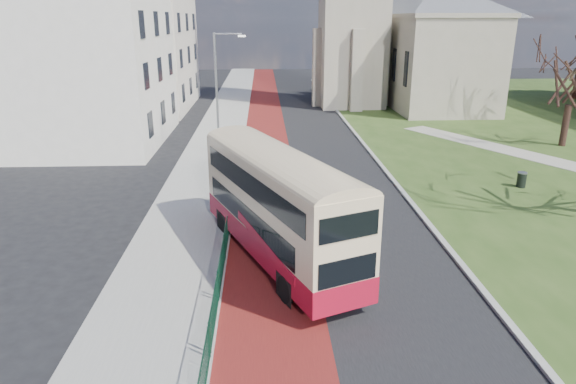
{
  "coord_description": "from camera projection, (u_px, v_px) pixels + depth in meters",
  "views": [
    {
      "loc": [
        -1.37,
        -17.2,
        8.98
      ],
      "look_at": [
        -0.38,
        3.33,
        2.0
      ],
      "focal_mm": 32.0,
      "sensor_mm": 36.0,
      "label": 1
    }
  ],
  "objects": [
    {
      "name": "pedestrian_railing",
      "position": [
        229.0,
        219.0,
        22.69
      ],
      "size": [
        0.07,
        24.0,
        1.12
      ],
      "color": "#0D3B28",
      "rests_on": "ground"
    },
    {
      "name": "winter_tree_far",
      "position": [
        575.0,
        71.0,
        36.23
      ],
      "size": [
        6.19,
        6.19,
        7.76
      ],
      "rotation": [
        0.0,
        0.0,
        -0.19
      ],
      "color": "black",
      "rests_on": "grass_green"
    },
    {
      "name": "ground",
      "position": [
        302.0,
        271.0,
        19.22
      ],
      "size": [
        160.0,
        160.0,
        0.0
      ],
      "primitive_type": "plane",
      "color": "black",
      "rests_on": "ground"
    },
    {
      "name": "street_block_far",
      "position": [
        139.0,
        51.0,
        52.67
      ],
      "size": [
        10.3,
        16.3,
        11.5
      ],
      "color": "beige",
      "rests_on": "ground"
    },
    {
      "name": "street_block_near",
      "position": [
        89.0,
        54.0,
        37.29
      ],
      "size": [
        10.3,
        14.3,
        13.0
      ],
      "color": "silver",
      "rests_on": "ground"
    },
    {
      "name": "bus_lane",
      "position": [
        266.0,
        146.0,
        38.08
      ],
      "size": [
        3.4,
        120.0,
        0.01
      ],
      "primitive_type": "cube",
      "color": "#591414",
      "rests_on": "ground"
    },
    {
      "name": "road_carriageway",
      "position": [
        302.0,
        145.0,
        38.21
      ],
      "size": [
        9.0,
        120.0,
        0.01
      ],
      "primitive_type": "cube",
      "color": "black",
      "rests_on": "ground"
    },
    {
      "name": "kerb_west",
      "position": [
        242.0,
        145.0,
        37.98
      ],
      "size": [
        0.25,
        120.0,
        0.13
      ],
      "primitive_type": "cube",
      "color": "#999993",
      "rests_on": "ground"
    },
    {
      "name": "streetlamp",
      "position": [
        219.0,
        87.0,
        34.57
      ],
      "size": [
        2.13,
        0.18,
        8.0
      ],
      "color": "gray",
      "rests_on": "pavement_west"
    },
    {
      "name": "bus",
      "position": [
        277.0,
        201.0,
        19.38
      ],
      "size": [
        6.06,
        10.23,
        4.23
      ],
      "rotation": [
        0.0,
        0.0,
        0.4
      ],
      "color": "maroon",
      "rests_on": "ground"
    },
    {
      "name": "litter_bin",
      "position": [
        522.0,
        180.0,
        28.51
      ],
      "size": [
        0.54,
        0.54,
        0.85
      ],
      "rotation": [
        0.0,
        0.0,
        0.01
      ],
      "color": "black",
      "rests_on": "grass_green"
    },
    {
      "name": "pavement_west",
      "position": [
        215.0,
        145.0,
        37.89
      ],
      "size": [
        4.0,
        120.0,
        0.12
      ],
      "primitive_type": "cube",
      "color": "gray",
      "rests_on": "ground"
    },
    {
      "name": "kerb_east",
      "position": [
        359.0,
        138.0,
        40.29
      ],
      "size": [
        0.25,
        80.0,
        0.13
      ],
      "primitive_type": "cube",
      "color": "#999993",
      "rests_on": "ground"
    }
  ]
}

